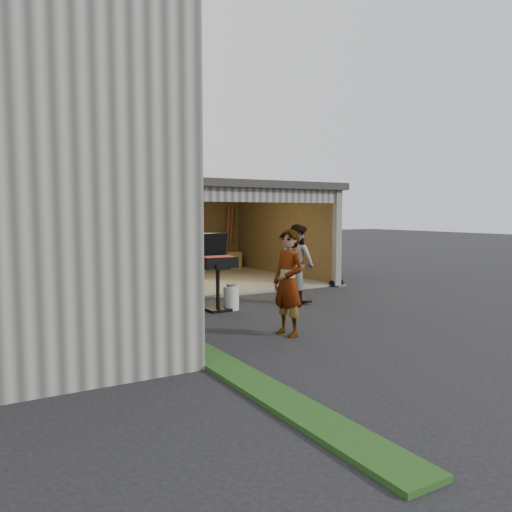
% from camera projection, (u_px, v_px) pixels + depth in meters
% --- Properties ---
extents(ground, '(80.00, 80.00, 0.00)m').
position_uv_depth(ground, '(295.00, 326.00, 9.15)').
color(ground, black).
rests_on(ground, ground).
extents(groundcover_strip, '(0.50, 8.00, 0.06)m').
position_uv_depth(groundcover_strip, '(206.00, 356.00, 7.16)').
color(groundcover_strip, '#193814').
rests_on(groundcover_strip, ground).
extents(garage, '(6.80, 6.30, 2.90)m').
position_uv_depth(garage, '(189.00, 219.00, 15.21)').
color(garage, '#605E59').
rests_on(garage, ground).
extents(minivan, '(4.00, 5.37, 1.35)m').
position_uv_depth(minivan, '(164.00, 259.00, 15.02)').
color(minivan, black).
rests_on(minivan, ground).
extents(woman, '(0.52, 0.71, 1.80)m').
position_uv_depth(woman, '(288.00, 283.00, 8.39)').
color(woman, '#9CA8C5').
rests_on(woman, ground).
extents(man, '(0.76, 0.93, 1.81)m').
position_uv_depth(man, '(298.00, 263.00, 11.54)').
color(man, '#49261C').
rests_on(man, ground).
extents(bbq_grill, '(0.74, 0.65, 1.64)m').
position_uv_depth(bbq_grill, '(217.00, 265.00, 10.52)').
color(bbq_grill, black).
rests_on(bbq_grill, ground).
extents(propane_tank, '(0.42, 0.42, 0.50)m').
position_uv_depth(propane_tank, '(231.00, 298.00, 10.67)').
color(propane_tank, silver).
rests_on(propane_tank, ground).
extents(plywood_panel, '(0.25, 0.89, 0.98)m').
position_uv_depth(plywood_panel, '(143.00, 300.00, 9.11)').
color(plywood_panel, '#52341C').
rests_on(plywood_panel, ground).
extents(hand_truck, '(0.48, 0.42, 1.10)m').
position_uv_depth(hand_truck, '(338.00, 279.00, 14.08)').
color(hand_truck, gray).
rests_on(hand_truck, ground).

